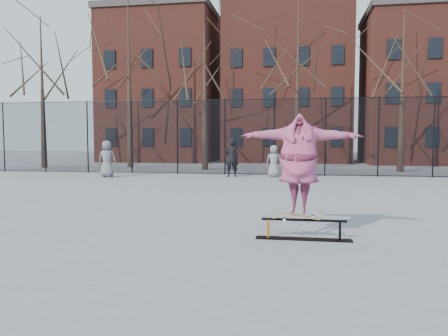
% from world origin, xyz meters
% --- Properties ---
extents(ground, '(100.00, 100.00, 0.00)m').
position_xyz_m(ground, '(0.00, 0.00, 0.00)').
color(ground, slate).
extents(skate_rail, '(1.84, 0.28, 0.40)m').
position_xyz_m(skate_rail, '(2.52, -1.40, 0.16)').
color(skate_rail, black).
rests_on(skate_rail, ground).
extents(skateboard, '(0.85, 0.20, 0.10)m').
position_xyz_m(skateboard, '(2.42, -1.40, 0.46)').
color(skateboard, olive).
rests_on(skateboard, skate_rail).
extents(skater, '(2.40, 0.89, 1.91)m').
position_xyz_m(skater, '(2.42, -1.40, 1.46)').
color(skater, '#69388C').
rests_on(skater, skateboard).
extents(bystander_grey, '(0.95, 0.67, 1.83)m').
position_xyz_m(bystander_grey, '(-6.92, 10.51, 0.91)').
color(bystander_grey, slate).
rests_on(bystander_grey, ground).
extents(bystander_black, '(0.80, 0.64, 1.92)m').
position_xyz_m(bystander_black, '(-0.85, 11.71, 0.96)').
color(bystander_black, black).
rests_on(bystander_black, ground).
extents(bystander_red, '(1.13, 1.07, 1.85)m').
position_xyz_m(bystander_red, '(2.00, 10.76, 0.92)').
color(bystander_red, '#A62D0E').
rests_on(bystander_red, ground).
extents(bystander_extra, '(0.79, 0.52, 1.60)m').
position_xyz_m(bystander_extra, '(1.24, 12.00, 0.80)').
color(bystander_extra, slate).
rests_on(bystander_extra, ground).
extents(fence, '(34.03, 0.07, 4.00)m').
position_xyz_m(fence, '(-0.01, 13.00, 2.05)').
color(fence, black).
rests_on(fence, ground).
extents(tree_row, '(33.66, 7.46, 10.67)m').
position_xyz_m(tree_row, '(-0.25, 17.15, 7.36)').
color(tree_row, black).
rests_on(tree_row, ground).
extents(rowhouses, '(29.00, 7.00, 13.00)m').
position_xyz_m(rowhouses, '(0.72, 26.00, 6.06)').
color(rowhouses, '#5F281E').
rests_on(rowhouses, ground).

